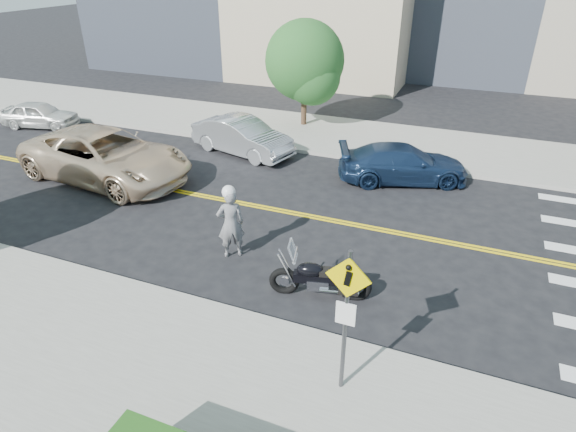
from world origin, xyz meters
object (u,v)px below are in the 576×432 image
(motorcyclist, at_px, (231,222))
(parked_car_white, at_px, (39,114))
(motorcycle, at_px, (321,271))
(parked_car_blue, at_px, (403,163))
(suv, at_px, (106,156))
(parked_car_silver, at_px, (242,136))
(pedestrian_sign, at_px, (346,310))

(motorcyclist, relative_size, parked_car_white, 0.59)
(motorcycle, bearing_deg, parked_car_blue, 71.72)
(suv, relative_size, parked_car_silver, 1.46)
(motorcycle, relative_size, parked_car_white, 0.66)
(motorcycle, height_order, parked_car_blue, motorcycle)
(parked_car_white, bearing_deg, parked_car_blue, -102.57)
(pedestrian_sign, xyz_separation_m, parked_car_silver, (-7.30, 10.44, -1.23))
(pedestrian_sign, height_order, motorcyclist, pedestrian_sign)
(parked_car_silver, distance_m, parked_car_blue, 6.60)
(motorcyclist, distance_m, parked_car_blue, 7.53)
(motorcyclist, bearing_deg, motorcycle, 128.51)
(pedestrian_sign, height_order, suv, pedestrian_sign)
(motorcycle, height_order, parked_car_white, motorcycle)
(motorcycle, distance_m, suv, 10.06)
(pedestrian_sign, distance_m, parked_car_silver, 12.80)
(parked_car_blue, bearing_deg, motorcyclist, 132.29)
(pedestrian_sign, bearing_deg, parked_car_blue, 93.98)
(parked_car_silver, relative_size, parked_car_blue, 0.97)
(motorcycle, height_order, parked_car_silver, parked_car_silver)
(pedestrian_sign, relative_size, suv, 0.46)
(pedestrian_sign, relative_size, motorcyclist, 1.43)
(parked_car_silver, bearing_deg, suv, 155.76)
(parked_car_blue, bearing_deg, parked_car_silver, 66.37)
(parked_car_blue, bearing_deg, pedestrian_sign, 162.97)
(suv, relative_size, parked_car_white, 1.82)
(pedestrian_sign, distance_m, suv, 12.43)
(motorcyclist, relative_size, suv, 0.32)
(motorcycle, distance_m, parked_car_white, 18.04)
(suv, relative_size, parked_car_blue, 1.41)
(suv, distance_m, parked_car_silver, 5.36)
(parked_car_white, bearing_deg, motorcycle, -127.15)
(motorcyclist, distance_m, parked_car_silver, 7.73)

